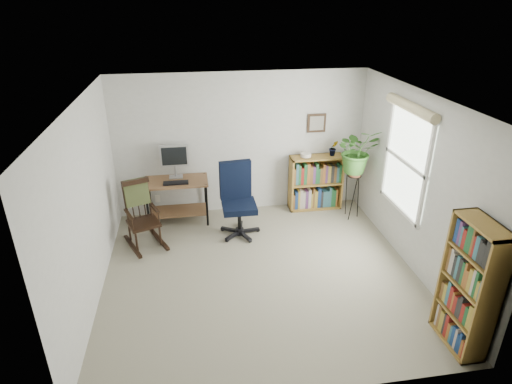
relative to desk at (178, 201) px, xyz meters
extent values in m
cube|color=gray|center=(1.11, -1.70, -0.37)|extent=(4.20, 4.00, 0.00)
cube|color=silver|center=(1.11, -1.70, 2.03)|extent=(4.20, 4.00, 0.00)
cube|color=silver|center=(1.11, 0.30, 0.83)|extent=(4.20, 0.00, 2.40)
cube|color=silver|center=(1.11, -3.70, 0.83)|extent=(4.20, 0.00, 2.40)
cube|color=silver|center=(-0.99, -1.70, 0.83)|extent=(0.00, 4.00, 2.40)
cube|color=silver|center=(3.21, -1.70, 0.83)|extent=(0.00, 4.00, 2.40)
cube|color=black|center=(0.00, -0.12, 0.38)|extent=(0.40, 0.15, 0.02)
imported|color=#346A25|center=(2.91, -0.33, 1.20)|extent=(1.69, 1.88, 1.46)
imported|color=#346A25|center=(2.68, 0.13, 0.66)|extent=(0.13, 0.24, 0.11)
camera|label=1|loc=(0.29, -6.50, 3.14)|focal=30.00mm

